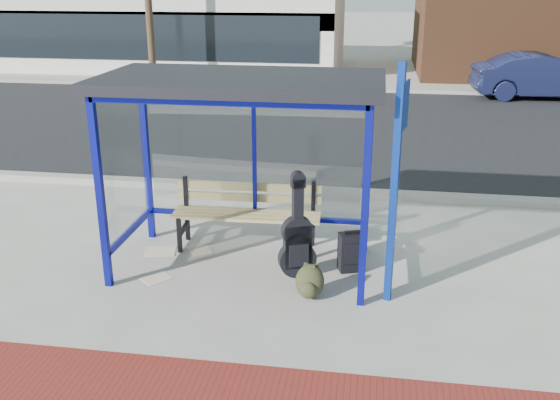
% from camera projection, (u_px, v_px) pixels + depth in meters
% --- Properties ---
extents(ground, '(120.00, 120.00, 0.00)m').
position_uv_depth(ground, '(244.00, 266.00, 7.97)').
color(ground, '#B2ADA0').
rests_on(ground, ground).
extents(brick_paver_strip, '(60.00, 1.00, 0.01)m').
position_uv_depth(brick_paver_strip, '(184.00, 392.00, 5.56)').
color(brick_paver_strip, maroon).
rests_on(brick_paver_strip, ground).
extents(curb_near, '(60.00, 0.25, 0.12)m').
position_uv_depth(curb_near, '(280.00, 190.00, 10.65)').
color(curb_near, gray).
rests_on(curb_near, ground).
extents(street_asphalt, '(60.00, 10.00, 0.00)m').
position_uv_depth(street_asphalt, '(311.00, 126.00, 15.41)').
color(street_asphalt, black).
rests_on(street_asphalt, ground).
extents(curb_far, '(60.00, 0.25, 0.12)m').
position_uv_depth(curb_far, '(328.00, 89.00, 20.13)').
color(curb_far, gray).
rests_on(curb_far, ground).
extents(far_sidewalk, '(60.00, 4.00, 0.01)m').
position_uv_depth(far_sidewalk, '(333.00, 81.00, 21.91)').
color(far_sidewalk, '#B2ADA0').
rests_on(far_sidewalk, ground).
extents(bus_shelter, '(3.30, 1.80, 2.42)m').
position_uv_depth(bus_shelter, '(242.00, 105.00, 7.34)').
color(bus_shelter, '#0C118A').
rests_on(bus_shelter, ground).
extents(storefront_white, '(18.00, 6.04, 4.00)m').
position_uv_depth(storefront_white, '(119.00, 15.00, 25.32)').
color(storefront_white, silver).
rests_on(storefront_white, ground).
extents(bench, '(1.99, 0.56, 0.93)m').
position_uv_depth(bench, '(247.00, 211.00, 8.38)').
color(bench, black).
rests_on(bench, ground).
extents(guitar_bag, '(0.48, 0.30, 1.27)m').
position_uv_depth(guitar_bag, '(297.00, 241.00, 7.56)').
color(guitar_bag, black).
rests_on(guitar_bag, ground).
extents(suitcase, '(0.36, 0.29, 0.54)m').
position_uv_depth(suitcase, '(351.00, 252.00, 7.78)').
color(suitcase, black).
rests_on(suitcase, ground).
extents(backpack, '(0.34, 0.31, 0.40)m').
position_uv_depth(backpack, '(310.00, 283.00, 7.14)').
color(backpack, '#2B2B18').
rests_on(backpack, ground).
extents(sign_post, '(0.15, 0.33, 2.70)m').
position_uv_depth(sign_post, '(396.00, 173.00, 6.65)').
color(sign_post, '#0D3098').
rests_on(sign_post, ground).
extents(newspaper_a, '(0.48, 0.41, 0.01)m').
position_uv_depth(newspaper_a, '(160.00, 251.00, 8.40)').
color(newspaper_a, white).
rests_on(newspaper_a, ground).
extents(newspaper_b, '(0.42, 0.43, 0.01)m').
position_uv_depth(newspaper_b, '(157.00, 278.00, 7.65)').
color(newspaper_b, white).
rests_on(newspaper_b, ground).
extents(newspaper_c, '(0.43, 0.45, 0.01)m').
position_uv_depth(newspaper_c, '(200.00, 250.00, 8.45)').
color(newspaper_c, white).
rests_on(newspaper_c, ground).
extents(parked_car, '(4.15, 1.72, 1.34)m').
position_uv_depth(parked_car, '(543.00, 76.00, 18.63)').
color(parked_car, '#171D43').
rests_on(parked_car, ground).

